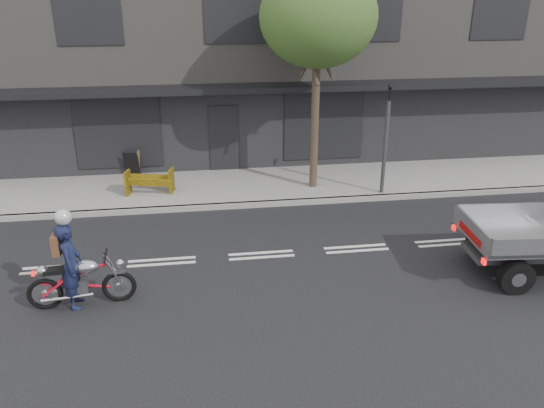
{
  "coord_description": "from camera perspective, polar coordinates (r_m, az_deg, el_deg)",
  "views": [
    {
      "loc": [
        -1.39,
        -11.44,
        6.09
      ],
      "look_at": [
        0.34,
        0.5,
        1.14
      ],
      "focal_mm": 35.0,
      "sensor_mm": 36.0,
      "label": 1
    }
  ],
  "objects": [
    {
      "name": "sandwich_board",
      "position": [
        18.43,
        -14.86,
        4.14
      ],
      "size": [
        0.62,
        0.52,
        0.84
      ],
      "primitive_type": null,
      "rotation": [
        0.0,
        0.0,
        -0.38
      ],
      "color": "black",
      "rests_on": "sidewalk"
    },
    {
      "name": "rider",
      "position": [
        11.42,
        -20.81,
        -6.22
      ],
      "size": [
        0.48,
        0.7,
        1.83
      ],
      "primitive_type": "imported",
      "rotation": [
        0.0,
        0.0,
        1.64
      ],
      "color": "#141938",
      "rests_on": "ground"
    },
    {
      "name": "kerb",
      "position": [
        15.8,
        -2.55,
        -0.08
      ],
      "size": [
        32.0,
        0.2,
        0.15
      ],
      "primitive_type": "cube",
      "color": "gray",
      "rests_on": "ground"
    },
    {
      "name": "traffic_light_pole",
      "position": [
        16.42,
        12.08,
        6.15
      ],
      "size": [
        0.12,
        0.12,
        3.5
      ],
      "color": "#2D2D30",
      "rests_on": "ground"
    },
    {
      "name": "street_tree",
      "position": [
        16.07,
        4.98,
        19.35
      ],
      "size": [
        3.4,
        3.4,
        6.74
      ],
      "color": "#382B21",
      "rests_on": "ground"
    },
    {
      "name": "motorcycle",
      "position": [
        11.54,
        -19.84,
        -7.71
      ],
      "size": [
        2.16,
        0.63,
        1.11
      ],
      "rotation": [
        0.0,
        0.0,
        0.07
      ],
      "color": "black",
      "rests_on": "ground"
    },
    {
      "name": "ground",
      "position": [
        13.04,
        -1.15,
        -5.53
      ],
      "size": [
        80.0,
        80.0,
        0.0
      ],
      "primitive_type": "plane",
      "color": "black",
      "rests_on": "ground"
    },
    {
      "name": "construction_barrier",
      "position": [
        16.56,
        -13.07,
        2.17
      ],
      "size": [
        1.51,
        0.9,
        0.79
      ],
      "primitive_type": null,
      "rotation": [
        0.0,
        0.0,
        -0.25
      ],
      "color": "gold",
      "rests_on": "sidewalk"
    },
    {
      "name": "building_main",
      "position": [
        22.88,
        -4.92,
        17.01
      ],
      "size": [
        26.0,
        10.0,
        8.0
      ],
      "primitive_type": "cube",
      "color": "slate",
      "rests_on": "ground"
    },
    {
      "name": "sidewalk",
      "position": [
        17.28,
        -3.09,
        1.93
      ],
      "size": [
        32.0,
        3.2,
        0.15
      ],
      "primitive_type": "cube",
      "color": "gray",
      "rests_on": "ground"
    }
  ]
}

